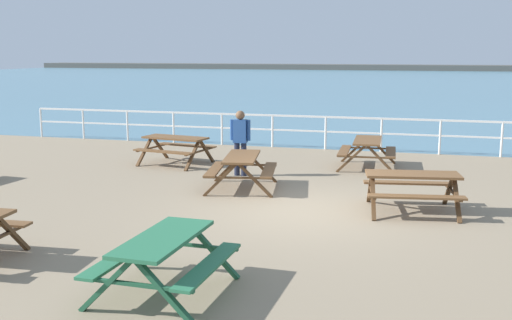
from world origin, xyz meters
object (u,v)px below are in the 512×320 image
(picnic_table_mid_centre, at_px, (175,144))
(picnic_table_near_right, at_px, (412,183))
(visitor, at_px, (240,139))
(picnic_table_near_left, at_px, (367,146))
(picnic_table_far_left, at_px, (242,164))
(picnic_table_seaward, at_px, (164,251))

(picnic_table_mid_centre, bearing_deg, picnic_table_near_right, -18.66)
(picnic_table_mid_centre, distance_m, visitor, 2.46)
(picnic_table_near_right, distance_m, visitor, 4.98)
(picnic_table_near_left, distance_m, picnic_table_far_left, 4.23)
(picnic_table_near_left, relative_size, picnic_table_far_left, 0.92)
(picnic_table_near_left, xyz_separation_m, picnic_table_near_right, (1.32, -4.44, 0.00))
(visitor, bearing_deg, picnic_table_near_right, 57.94)
(picnic_table_seaward, height_order, visitor, visitor)
(picnic_table_far_left, distance_m, visitor, 1.57)
(picnic_table_mid_centre, xyz_separation_m, visitor, (2.22, -1.01, 0.36))
(picnic_table_near_right, bearing_deg, picnic_table_far_left, 155.35)
(picnic_table_near_right, relative_size, picnic_table_seaward, 1.11)
(picnic_table_near_right, distance_m, picnic_table_far_left, 3.96)
(picnic_table_mid_centre, xyz_separation_m, picnic_table_far_left, (2.71, -2.45, 0.00))
(picnic_table_near_left, xyz_separation_m, picnic_table_mid_centre, (-5.21, -0.96, 0.00))
(picnic_table_near_left, relative_size, picnic_table_near_right, 0.93)
(picnic_table_far_left, xyz_separation_m, picnic_table_seaward, (0.87, -6.16, 0.00))
(picnic_table_far_left, relative_size, picnic_table_seaward, 1.12)
(picnic_table_near_left, relative_size, picnic_table_mid_centre, 0.93)
(picnic_table_near_left, relative_size, visitor, 1.14)
(picnic_table_far_left, bearing_deg, picnic_table_near_right, -115.70)
(visitor, bearing_deg, picnic_table_near_left, 121.03)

